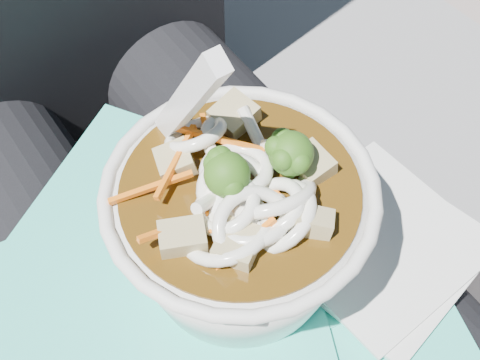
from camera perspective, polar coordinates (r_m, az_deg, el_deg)
stone_ledge at (r=0.91m, az=-7.10°, el=-10.48°), size 1.03×0.55×0.47m
lap at (r=0.57m, az=-2.49°, el=-8.80°), size 0.33×0.48×0.14m
person_body at (r=0.60m, az=-7.44°, el=-1.27°), size 0.34×0.94×1.01m
plastic_bag at (r=0.49m, az=-2.55°, el=-8.74°), size 0.31×0.38×0.02m
napkins at (r=0.50m, az=11.64°, el=-5.30°), size 0.16×0.16×0.01m
udon_bowl at (r=0.43m, az=0.02°, el=-3.57°), size 0.18×0.18×0.21m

